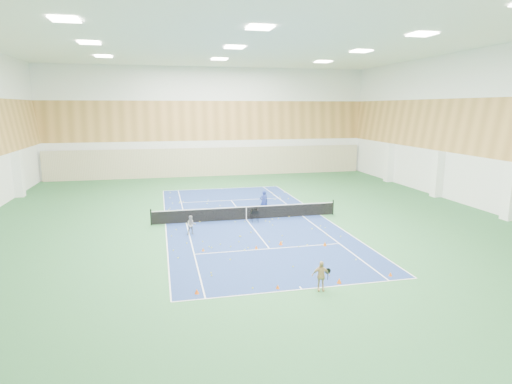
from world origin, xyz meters
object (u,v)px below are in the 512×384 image
child_court (191,225)px  coach (264,202)px  child_apron (321,276)px  ball_cart (255,216)px  tennis_net (246,212)px

child_court → coach: bearing=37.4°
child_court → child_apron: size_ratio=0.91×
coach → child_apron: (-0.90, -13.76, -0.19)m
coach → ball_cart: size_ratio=1.98×
tennis_net → child_apron: child_apron is taller
coach → ball_cart: (-1.21, -2.32, -0.42)m
tennis_net → child_apron: size_ratio=9.78×
tennis_net → coach: 2.34m
tennis_net → ball_cart: tennis_net is taller
tennis_net → child_court: (-3.97, -2.72, 0.05)m
child_court → child_apron: child_apron is taller
tennis_net → ball_cart: (0.44, -0.68, -0.13)m
coach → ball_cart: coach is taller
child_court → ball_cart: size_ratio=1.41×
child_court → child_apron: bearing=-63.8°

